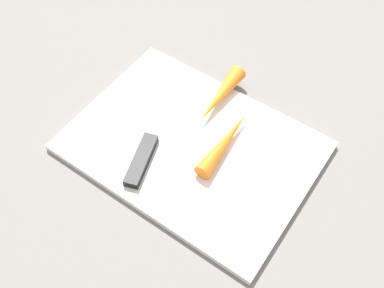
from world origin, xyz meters
The scene contains 5 objects.
ground_plane centered at (0.00, 0.00, 0.00)m, with size 1.40×1.40×0.00m, color slate.
cutting_board centered at (0.00, 0.00, 0.01)m, with size 0.36×0.26×0.01m, color silver.
knife centered at (0.05, 0.06, 0.02)m, with size 0.08×0.20×0.01m.
carrot_short centered at (0.01, -0.09, 0.03)m, with size 0.03×0.03×0.12m, color orange.
carrot_long centered at (-0.04, -0.02, 0.02)m, with size 0.03×0.03×0.13m, color orange.
Camera 1 is at (-0.22, 0.31, 0.56)m, focal length 41.35 mm.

